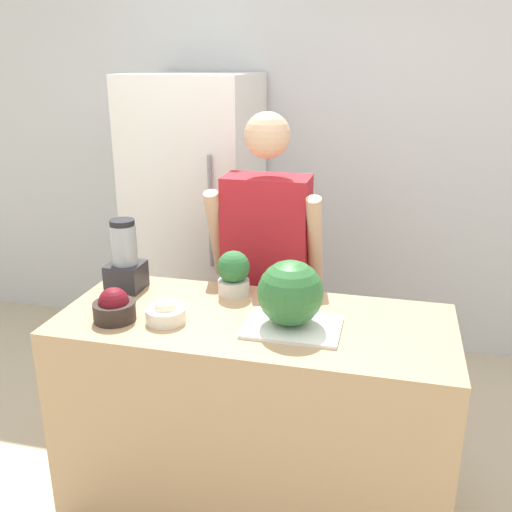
{
  "coord_description": "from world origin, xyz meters",
  "views": [
    {
      "loc": [
        0.5,
        -1.66,
        1.85
      ],
      "look_at": [
        0.0,
        0.36,
        1.13
      ],
      "focal_mm": 40.0,
      "sensor_mm": 36.0,
      "label": 1
    }
  ],
  "objects_px": {
    "bowl_cherries": "(114,307)",
    "blender": "(125,260)",
    "person": "(266,277)",
    "potted_plant": "(234,273)",
    "refrigerator": "(198,223)",
    "bowl_cream": "(166,313)",
    "watermelon": "(290,293)"
  },
  "relations": [
    {
      "from": "bowl_cherries",
      "to": "blender",
      "type": "relative_size",
      "value": 0.52
    },
    {
      "from": "person",
      "to": "potted_plant",
      "type": "distance_m",
      "value": 0.38
    },
    {
      "from": "refrigerator",
      "to": "blender",
      "type": "height_order",
      "value": "refrigerator"
    },
    {
      "from": "person",
      "to": "bowl_cherries",
      "type": "distance_m",
      "value": 0.85
    },
    {
      "from": "person",
      "to": "bowl_cream",
      "type": "bearing_deg",
      "value": -110.08
    },
    {
      "from": "refrigerator",
      "to": "bowl_cherries",
      "type": "relative_size",
      "value": 10.79
    },
    {
      "from": "watermelon",
      "to": "refrigerator",
      "type": "bearing_deg",
      "value": 122.65
    },
    {
      "from": "bowl_cherries",
      "to": "person",
      "type": "bearing_deg",
      "value": 57.82
    },
    {
      "from": "refrigerator",
      "to": "blender",
      "type": "bearing_deg",
      "value": -87.42
    },
    {
      "from": "bowl_cream",
      "to": "blender",
      "type": "distance_m",
      "value": 0.41
    },
    {
      "from": "person",
      "to": "bowl_cream",
      "type": "relative_size",
      "value": 10.54
    },
    {
      "from": "potted_plant",
      "to": "bowl_cherries",
      "type": "bearing_deg",
      "value": -136.21
    },
    {
      "from": "bowl_cherries",
      "to": "watermelon",
      "type": "bearing_deg",
      "value": 8.97
    },
    {
      "from": "refrigerator",
      "to": "watermelon",
      "type": "bearing_deg",
      "value": -57.35
    },
    {
      "from": "bowl_cream",
      "to": "potted_plant",
      "type": "relative_size",
      "value": 0.79
    },
    {
      "from": "bowl_cream",
      "to": "potted_plant",
      "type": "xyz_separation_m",
      "value": [
        0.18,
        0.33,
        0.06
      ]
    },
    {
      "from": "person",
      "to": "blender",
      "type": "height_order",
      "value": "person"
    },
    {
      "from": "refrigerator",
      "to": "bowl_cherries",
      "type": "height_order",
      "value": "refrigerator"
    },
    {
      "from": "blender",
      "to": "bowl_cherries",
      "type": "bearing_deg",
      "value": -72.35
    },
    {
      "from": "blender",
      "to": "watermelon",
      "type": "bearing_deg",
      "value": -14.38
    },
    {
      "from": "refrigerator",
      "to": "watermelon",
      "type": "height_order",
      "value": "refrigerator"
    },
    {
      "from": "bowl_cream",
      "to": "potted_plant",
      "type": "distance_m",
      "value": 0.38
    },
    {
      "from": "bowl_cherries",
      "to": "blender",
      "type": "height_order",
      "value": "blender"
    },
    {
      "from": "potted_plant",
      "to": "blender",
      "type": "bearing_deg",
      "value": -172.91
    },
    {
      "from": "refrigerator",
      "to": "watermelon",
      "type": "relative_size",
      "value": 7.09
    },
    {
      "from": "potted_plant",
      "to": "refrigerator",
      "type": "bearing_deg",
      "value": 117.15
    },
    {
      "from": "refrigerator",
      "to": "bowl_cream",
      "type": "xyz_separation_m",
      "value": [
        0.35,
        -1.36,
        0.03
      ]
    },
    {
      "from": "refrigerator",
      "to": "person",
      "type": "xyz_separation_m",
      "value": [
        0.59,
        -0.68,
        -0.05
      ]
    },
    {
      "from": "refrigerator",
      "to": "potted_plant",
      "type": "bearing_deg",
      "value": -62.85
    },
    {
      "from": "watermelon",
      "to": "bowl_cream",
      "type": "height_order",
      "value": "watermelon"
    },
    {
      "from": "person",
      "to": "refrigerator",
      "type": "bearing_deg",
      "value": 131.06
    },
    {
      "from": "person",
      "to": "bowl_cream",
      "type": "xyz_separation_m",
      "value": [
        -0.25,
        -0.68,
        0.08
      ]
    }
  ]
}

